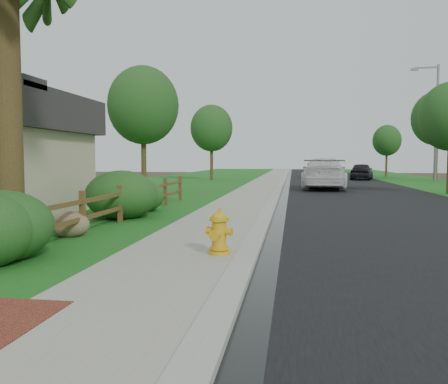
% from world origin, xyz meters
% --- Properties ---
extents(ground, '(120.00, 120.00, 0.00)m').
position_xyz_m(ground, '(0.00, 0.00, 0.00)').
color(ground, '#3B2C20').
extents(road, '(8.00, 90.00, 0.02)m').
position_xyz_m(road, '(4.60, 35.00, 0.01)').
color(road, black).
rests_on(road, ground).
extents(curb, '(0.40, 90.00, 0.12)m').
position_xyz_m(curb, '(0.40, 35.00, 0.06)').
color(curb, gray).
rests_on(curb, ground).
extents(wet_gutter, '(0.50, 90.00, 0.00)m').
position_xyz_m(wet_gutter, '(0.75, 35.00, 0.02)').
color(wet_gutter, black).
rests_on(wet_gutter, road).
extents(sidewalk, '(2.20, 90.00, 0.10)m').
position_xyz_m(sidewalk, '(-0.90, 35.00, 0.05)').
color(sidewalk, gray).
rests_on(sidewalk, ground).
extents(grass_strip, '(1.60, 90.00, 0.06)m').
position_xyz_m(grass_strip, '(-2.80, 35.00, 0.03)').
color(grass_strip, '#184E16').
rests_on(grass_strip, ground).
extents(lawn_near, '(9.00, 90.00, 0.04)m').
position_xyz_m(lawn_near, '(-8.00, 35.00, 0.02)').
color(lawn_near, '#184E16').
rests_on(lawn_near, ground).
extents(verge_far, '(6.00, 90.00, 0.04)m').
position_xyz_m(verge_far, '(11.50, 35.00, 0.02)').
color(verge_far, '#184E16').
rests_on(verge_far, ground).
extents(ranch_fence, '(0.12, 16.92, 1.10)m').
position_xyz_m(ranch_fence, '(-3.60, 6.40, 0.62)').
color(ranch_fence, '#51321B').
rests_on(ranch_fence, ground).
extents(fire_hydrant, '(0.55, 0.45, 0.84)m').
position_xyz_m(fire_hydrant, '(-0.10, 3.32, 0.49)').
color(fire_hydrant, gold).
rests_on(fire_hydrant, sidewalk).
extents(white_suv, '(2.94, 6.49, 1.84)m').
position_xyz_m(white_suv, '(3.07, 24.09, 0.94)').
color(white_suv, silver).
rests_on(white_suv, road).
extents(dark_car_mid, '(2.64, 4.59, 1.47)m').
position_xyz_m(dark_car_mid, '(7.19, 37.74, 0.75)').
color(dark_car_mid, black).
rests_on(dark_car_mid, road).
extents(dark_car_far, '(1.82, 4.29, 1.38)m').
position_xyz_m(dark_car_far, '(3.38, 42.81, 0.71)').
color(dark_car_far, black).
rests_on(dark_car_far, road).
extents(streetlight, '(2.07, 0.30, 8.95)m').
position_xyz_m(streetlight, '(11.83, 33.12, 5.07)').
color(streetlight, slate).
rests_on(streetlight, ground).
extents(boulder, '(1.13, 0.99, 0.63)m').
position_xyz_m(boulder, '(-3.90, 5.15, 0.31)').
color(boulder, brown).
rests_on(boulder, ground).
extents(shrub_b, '(2.18, 2.18, 1.29)m').
position_xyz_m(shrub_b, '(-3.90, 2.52, 0.64)').
color(shrub_b, '#1B4719').
rests_on(shrub_b, ground).
extents(shrub_c, '(1.71, 1.71, 1.15)m').
position_xyz_m(shrub_c, '(-3.90, 10.31, 0.57)').
color(shrub_c, '#1B4719').
rests_on(shrub_c, ground).
extents(shrub_d, '(2.40, 2.40, 1.49)m').
position_xyz_m(shrub_d, '(-3.90, 8.54, 0.75)').
color(shrub_d, '#1B4719').
rests_on(shrub_d, ground).
extents(tree_near_left, '(3.92, 3.92, 6.95)m').
position_xyz_m(tree_near_left, '(-7.00, 20.33, 4.78)').
color(tree_near_left, '#342715').
rests_on(tree_near_left, ground).
extents(tree_mid_left, '(3.58, 3.58, 6.40)m').
position_xyz_m(tree_mid_left, '(-5.63, 34.58, 4.42)').
color(tree_mid_left, '#342715').
rests_on(tree_mid_left, ground).
extents(tree_mid_right, '(4.12, 4.12, 7.47)m').
position_xyz_m(tree_mid_right, '(13.00, 36.58, 5.18)').
color(tree_mid_right, '#342715').
rests_on(tree_mid_right, ground).
extents(tree_far_right, '(2.89, 2.89, 5.33)m').
position_xyz_m(tree_far_right, '(10.76, 45.73, 3.73)').
color(tree_far_right, '#342715').
rests_on(tree_far_right, ground).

